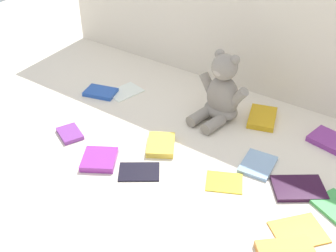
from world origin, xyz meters
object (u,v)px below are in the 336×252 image
Objects in this scene: book_case_2 at (70,134)px; book_case_4 at (258,165)px; book_case_5 at (139,171)px; book_case_7 at (101,92)px; book_case_6 at (299,188)px; teddy_bear at (221,95)px; book_case_12 at (224,182)px; book_case_3 at (299,231)px; book_case_8 at (161,145)px; book_case_10 at (99,159)px; book_case_11 at (262,118)px; book_case_13 at (333,142)px; book_case_1 at (125,91)px.

book_case_4 is at bearing -45.23° from book_case_2.
book_case_7 is at bearing -159.44° from book_case_5.
book_case_5 is 0.45m from book_case_6.
teddy_bear reaches higher than book_case_12.
teddy_bear is 0.35m from book_case_12.
book_case_8 reaches higher than book_case_3.
book_case_11 is at bearing 26.59° from book_case_10.
teddy_bear is at bearing -18.34° from book_case_2.
book_case_3 is at bearing -162.74° from book_case_13.
book_case_1 is 0.99× the size of book_case_3.
book_case_4 is 0.99× the size of book_case_7.
book_case_6 is at bearing -171.59° from book_case_13.
book_case_11 is (-0.09, 0.23, 0.00)m from book_case_4.
book_case_8 is (0.28, 0.12, 0.00)m from book_case_2.
book_case_13 is at bearing -33.77° from book_case_2.
teddy_bear reaches higher than book_case_5.
book_case_7 is at bearing -155.15° from teddy_bear.
book_case_4 is at bearing 2.86° from book_case_1.
book_case_11 is (-0.28, 0.41, 0.00)m from book_case_3.
book_case_7 is at bearing -130.94° from book_case_12.
book_case_3 is at bearing -62.65° from book_case_2.
book_case_7 reaches higher than book_case_6.
book_case_10 is (-0.13, -0.03, 0.00)m from book_case_5.
book_case_11 is (0.58, 0.19, 0.00)m from book_case_7.
book_case_5 is (0.33, -0.33, 0.00)m from book_case_1.
book_case_8 is 0.55m from book_case_13.
book_case_6 is at bearing 151.17° from book_case_3.
book_case_11 is 1.32× the size of book_case_12.
book_case_8 reaches higher than book_case_4.
book_case_4 is 0.28m from book_case_13.
book_case_8 reaches higher than book_case_7.
book_case_11 is at bearing -22.71° from book_case_2.
teddy_bear is 1.73× the size of book_case_6.
book_case_2 reaches higher than book_case_4.
book_case_13 is (0.82, 0.19, 0.00)m from book_case_7.
book_case_1 is 1.35× the size of book_case_2.
teddy_bear is at bearing 112.01° from book_case_13.
book_case_1 is 0.91× the size of book_case_13.
book_case_1 is at bearing 111.29° from book_case_13.
book_case_10 is at bearing -47.94° from book_case_1.
teddy_bear reaches higher than book_case_3.
book_case_11 is at bearing 160.96° from book_case_12.
teddy_bear reaches higher than book_case_4.
book_case_7 is 0.84m from book_case_13.
book_case_4 is 0.85× the size of book_case_11.
book_case_8 reaches higher than book_case_12.
book_case_12 is (0.17, -0.29, -0.09)m from teddy_bear.
book_case_2 reaches higher than book_case_5.
book_case_13 reaches higher than book_case_4.
book_case_11 is at bearing -87.74° from book_case_7.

